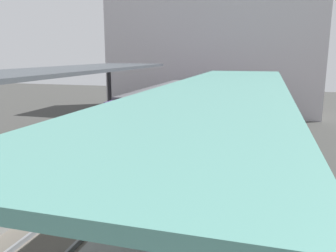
{
  "coord_description": "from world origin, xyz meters",
  "views": [
    {
      "loc": [
        5.25,
        -11.0,
        5.11
      ],
      "look_at": [
        0.57,
        5.19,
        1.56
      ],
      "focal_mm": 36.71,
      "sensor_mm": 36.0,
      "label": 1
    }
  ],
  "objects_px": {
    "platform_sign": "(252,116)",
    "litter_bin": "(185,174)",
    "passenger_mid_platform": "(250,123)",
    "passenger_far_end": "(226,119)",
    "commuter_train": "(169,115)",
    "platform_bench": "(194,148)",
    "passenger_near_bench": "(237,149)"
  },
  "relations": [
    {
      "from": "platform_sign",
      "to": "litter_bin",
      "type": "height_order",
      "value": "platform_sign"
    },
    {
      "from": "passenger_mid_platform",
      "to": "passenger_far_end",
      "type": "bearing_deg",
      "value": 155.84
    },
    {
      "from": "commuter_train",
      "to": "platform_bench",
      "type": "distance_m",
      "value": 6.15
    },
    {
      "from": "passenger_mid_platform",
      "to": "passenger_far_end",
      "type": "distance_m",
      "value": 1.34
    },
    {
      "from": "platform_bench",
      "to": "passenger_far_end",
      "type": "xyz_separation_m",
      "value": [
        0.72,
        4.4,
        0.41
      ]
    },
    {
      "from": "litter_bin",
      "to": "passenger_mid_platform",
      "type": "bearing_deg",
      "value": 76.22
    },
    {
      "from": "commuter_train",
      "to": "platform_sign",
      "type": "bearing_deg",
      "value": -41.52
    },
    {
      "from": "platform_bench",
      "to": "passenger_near_bench",
      "type": "height_order",
      "value": "passenger_near_bench"
    },
    {
      "from": "passenger_mid_platform",
      "to": "commuter_train",
      "type": "bearing_deg",
      "value": 159.51
    },
    {
      "from": "commuter_train",
      "to": "passenger_near_bench",
      "type": "xyz_separation_m",
      "value": [
        4.36,
        -6.52,
        0.11
      ]
    },
    {
      "from": "commuter_train",
      "to": "passenger_near_bench",
      "type": "bearing_deg",
      "value": -56.23
    },
    {
      "from": "passenger_far_end",
      "to": "passenger_near_bench",
      "type": "bearing_deg",
      "value": -79.21
    },
    {
      "from": "commuter_train",
      "to": "platform_sign",
      "type": "height_order",
      "value": "commuter_train"
    },
    {
      "from": "platform_bench",
      "to": "commuter_train",
      "type": "bearing_deg",
      "value": 115.28
    },
    {
      "from": "commuter_train",
      "to": "litter_bin",
      "type": "relative_size",
      "value": 13.53
    },
    {
      "from": "litter_bin",
      "to": "passenger_far_end",
      "type": "bearing_deg",
      "value": 86.67
    },
    {
      "from": "platform_sign",
      "to": "passenger_near_bench",
      "type": "relative_size",
      "value": 1.37
    },
    {
      "from": "commuter_train",
      "to": "passenger_far_end",
      "type": "bearing_deg",
      "value": -19.11
    },
    {
      "from": "commuter_train",
      "to": "passenger_mid_platform",
      "type": "height_order",
      "value": "commuter_train"
    },
    {
      "from": "commuter_train",
      "to": "passenger_near_bench",
      "type": "height_order",
      "value": "commuter_train"
    },
    {
      "from": "commuter_train",
      "to": "platform_sign",
      "type": "relative_size",
      "value": 4.9
    },
    {
      "from": "passenger_far_end",
      "to": "passenger_mid_platform",
      "type": "bearing_deg",
      "value": -24.16
    },
    {
      "from": "commuter_train",
      "to": "passenger_mid_platform",
      "type": "relative_size",
      "value": 6.52
    },
    {
      "from": "passenger_near_bench",
      "to": "passenger_mid_platform",
      "type": "xyz_separation_m",
      "value": [
        0.2,
        4.82,
        0.03
      ]
    },
    {
      "from": "platform_sign",
      "to": "passenger_near_bench",
      "type": "height_order",
      "value": "platform_sign"
    },
    {
      "from": "platform_bench",
      "to": "passenger_mid_platform",
      "type": "distance_m",
      "value": 4.33
    },
    {
      "from": "commuter_train",
      "to": "passenger_far_end",
      "type": "xyz_separation_m",
      "value": [
        3.34,
        -1.16,
        0.15
      ]
    },
    {
      "from": "passenger_far_end",
      "to": "platform_sign",
      "type": "bearing_deg",
      "value": -65.4
    },
    {
      "from": "passenger_mid_platform",
      "to": "platform_bench",
      "type": "bearing_deg",
      "value": -116.68
    },
    {
      "from": "platform_sign",
      "to": "passenger_mid_platform",
      "type": "bearing_deg",
      "value": 93.81
    },
    {
      "from": "litter_bin",
      "to": "passenger_mid_platform",
      "type": "height_order",
      "value": "passenger_mid_platform"
    },
    {
      "from": "litter_bin",
      "to": "passenger_near_bench",
      "type": "bearing_deg",
      "value": 52.44
    }
  ]
}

